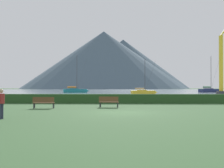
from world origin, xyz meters
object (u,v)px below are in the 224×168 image
at_px(park_bench_near_path, 44,102).
at_px(dock_crane, 222,67).
at_px(person_standing_walker, 1,101).
at_px(sailboat_slip_4, 75,90).
at_px(sailboat_slip_1, 143,92).
at_px(sailboat_slip_5, 210,90).
at_px(park_bench_under_tree, 109,101).

relative_size(park_bench_near_path, dock_crane, 0.08).
height_order(person_standing_walker, dock_crane, dock_crane).
height_order(sailboat_slip_4, park_bench_near_path, sailboat_slip_4).
bearing_deg(park_bench_near_path, sailboat_slip_4, 93.63).
bearing_deg(sailboat_slip_1, dock_crane, -5.28).
distance_m(sailboat_slip_1, park_bench_near_path, 49.16).
bearing_deg(park_bench_near_path, sailboat_slip_5, 59.29).
bearing_deg(park_bench_under_tree, sailboat_slip_4, 108.45).
height_order(sailboat_slip_4, sailboat_slip_5, sailboat_slip_5).
distance_m(sailboat_slip_1, sailboat_slip_4, 29.38).
relative_size(sailboat_slip_1, sailboat_slip_5, 0.69).
relative_size(park_bench_under_tree, person_standing_walker, 1.06).
bearing_deg(park_bench_under_tree, sailboat_slip_5, 72.37).
distance_m(park_bench_near_path, person_standing_walker, 7.54).
xyz_separation_m(sailboat_slip_4, dock_crane, (41.83, -18.96, 6.41)).
bearing_deg(dock_crane, sailboat_slip_5, 77.31).
bearing_deg(sailboat_slip_4, dock_crane, -43.85).
xyz_separation_m(sailboat_slip_4, person_standing_walker, (8.10, -75.52, 0.22)).
distance_m(sailboat_slip_5, park_bench_under_tree, 83.03).
height_order(sailboat_slip_4, park_bench_under_tree, sailboat_slip_4).
bearing_deg(sailboat_slip_4, person_standing_walker, -103.34).
bearing_deg(person_standing_walker, park_bench_under_tree, 68.45).
relative_size(sailboat_slip_1, sailboat_slip_4, 0.73).
distance_m(park_bench_under_tree, dock_crane, 55.82).
relative_size(sailboat_slip_1, park_bench_near_path, 5.15).
relative_size(sailboat_slip_5, person_standing_walker, 8.03).
xyz_separation_m(park_bench_near_path, person_standing_walker, (-0.24, -7.53, 0.44)).
distance_m(sailboat_slip_5, person_standing_walker, 93.38).
distance_m(sailboat_slip_5, park_bench_near_path, 86.52).
bearing_deg(sailboat_slip_4, park_bench_near_path, -102.47).
bearing_deg(sailboat_slip_5, park_bench_under_tree, -130.94).
height_order(sailboat_slip_1, park_bench_under_tree, sailboat_slip_1).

